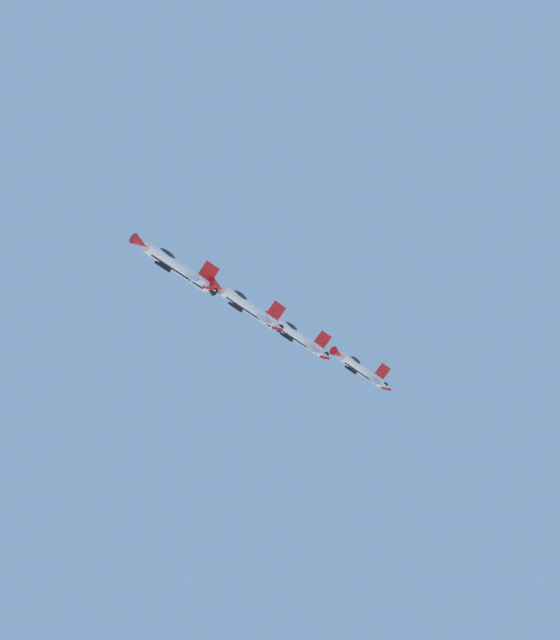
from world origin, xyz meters
The scene contains 4 objects.
fighter_jet_lead centered at (-4.32, 92.61, 70.46)m, with size 11.97×12.73×7.11m.
fighter_jet_left_wing centered at (5.89, 102.25, 70.63)m, with size 12.06×12.73×7.51m.
fighter_jet_right_wing centered at (14.29, 113.29, 72.50)m, with size 12.08×12.73×7.62m.
fighter_jet_left_outer centered at (26.13, 123.74, 72.75)m, with size 12.07×12.73×7.55m.
Camera 1 is at (2.96, -3.51, 1.56)m, focal length 47.94 mm.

